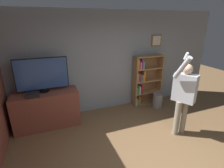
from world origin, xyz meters
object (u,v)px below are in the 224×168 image
television (42,75)px  bookshelf (145,80)px  game_console (33,95)px  person (184,94)px  waste_bin (158,101)px

television → bookshelf: (2.79, 0.14, -0.52)m
game_console → person: 3.24m
person → waste_bin: size_ratio=4.41×
television → game_console: size_ratio=4.48×
game_console → bookshelf: bookshelf is taller
television → waste_bin: size_ratio=2.65×
television → person: 3.13m
game_console → bookshelf: 3.05m
television → game_console: television is taller
game_console → waste_bin: size_ratio=0.59×
person → bookshelf: bearing=149.6°
television → bookshelf: television is taller
waste_bin → person: bearing=-103.4°
waste_bin → game_console: bearing=179.3°
game_console → waste_bin: bearing=-0.7°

